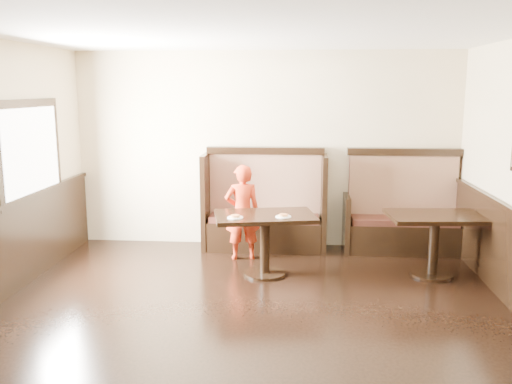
# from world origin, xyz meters

# --- Properties ---
(ground) EXTENTS (7.00, 7.00, 0.00)m
(ground) POSITION_xyz_m (0.00, 0.00, 0.00)
(ground) COLOR black
(ground) RESTS_ON ground
(room_shell) EXTENTS (7.00, 7.00, 7.00)m
(room_shell) POSITION_xyz_m (-0.30, 0.28, 0.67)
(room_shell) COLOR beige
(room_shell) RESTS_ON ground
(booth_main) EXTENTS (1.75, 0.72, 1.45)m
(booth_main) POSITION_xyz_m (0.00, 3.30, 0.53)
(booth_main) COLOR black
(booth_main) RESTS_ON ground
(booth_neighbor) EXTENTS (1.65, 0.72, 1.45)m
(booth_neighbor) POSITION_xyz_m (1.95, 3.29, 0.48)
(booth_neighbor) COLOR black
(booth_neighbor) RESTS_ON ground
(table_main) EXTENTS (1.32, 0.97, 0.77)m
(table_main) POSITION_xyz_m (0.08, 2.14, 0.59)
(table_main) COLOR black
(table_main) RESTS_ON ground
(table_neighbor) EXTENTS (1.17, 0.81, 0.77)m
(table_neighbor) POSITION_xyz_m (2.14, 2.26, 0.58)
(table_neighbor) COLOR black
(table_neighbor) RESTS_ON ground
(child) EXTENTS (0.53, 0.41, 1.29)m
(child) POSITION_xyz_m (-0.26, 2.76, 0.64)
(child) COLOR red
(child) RESTS_ON ground
(pizza_plate_left) EXTENTS (0.19, 0.19, 0.04)m
(pizza_plate_left) POSITION_xyz_m (-0.26, 1.92, 0.78)
(pizza_plate_left) COLOR white
(pizza_plate_left) RESTS_ON table_main
(pizza_plate_right) EXTENTS (0.19, 0.19, 0.03)m
(pizza_plate_right) POSITION_xyz_m (0.30, 2.02, 0.78)
(pizza_plate_right) COLOR white
(pizza_plate_right) RESTS_ON table_main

